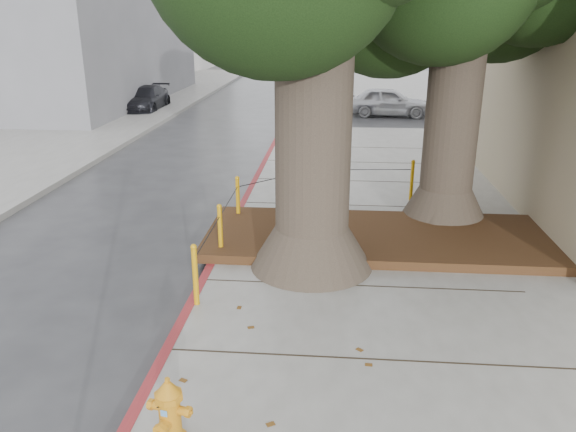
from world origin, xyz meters
name	(u,v)px	position (x,y,z in m)	size (l,w,h in m)	color
ground	(325,367)	(0.00, 0.00, 0.00)	(140.00, 140.00, 0.00)	#28282B
sidewalk_far	(434,87)	(6.00, 30.00, 0.07)	(16.00, 20.00, 0.15)	slate
curb_red	(210,271)	(-2.00, 2.50, 0.07)	(0.14, 26.00, 0.16)	maroon
planter_bed	(378,237)	(0.90, 3.90, 0.23)	(6.40, 2.60, 0.16)	black
bollard_ring	(287,204)	(-0.87, 4.38, 0.66)	(3.79, 5.39, 0.95)	#CF900B
fire_hydrant	(170,412)	(-1.47, -1.61, 0.51)	(0.40, 0.38, 0.75)	orange
car_silver	(388,102)	(2.31, 19.20, 0.63)	(1.48, 3.69, 1.26)	#B3B4B9
car_red	(535,104)	(8.49, 19.03, 0.61)	(1.28, 3.68, 1.21)	maroon
car_dark	(145,99)	(-8.78, 19.64, 0.56)	(1.58, 3.88, 1.13)	black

